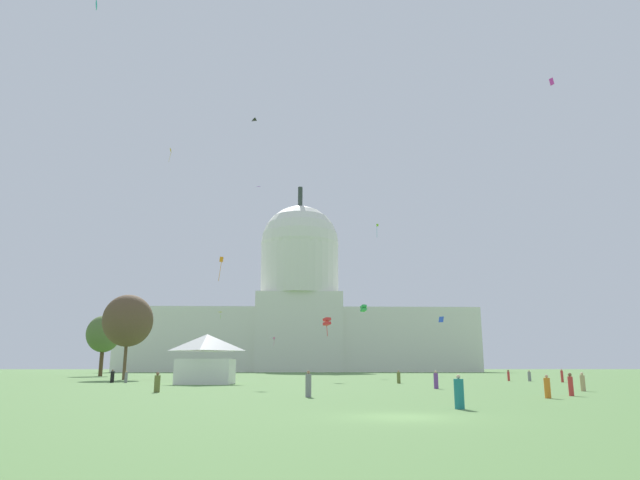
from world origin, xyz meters
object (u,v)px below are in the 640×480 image
(person_teal_back_center, at_px, (459,394))
(kite_turquoise_high, at_px, (96,5))
(kite_yellow_mid, at_px, (221,313))
(tree_west_far, at_px, (104,334))
(person_tan_near_tree_west, at_px, (583,383))
(kite_white_low, at_px, (272,340))
(kite_violet_high, at_px, (259,188))
(kite_orange_mid, at_px, (221,264))
(kite_red_low, at_px, (327,322))
(capitol_building, at_px, (299,311))
(person_red_front_center, at_px, (562,376))
(kite_black_high, at_px, (257,123))
(kite_green_low, at_px, (364,308))
(kite_gold_high, at_px, (170,152))
(person_olive_edge_east, at_px, (157,383))
(kite_magenta_high, at_px, (552,82))
(person_black_lawn_far_left, at_px, (112,377))
(event_tent, at_px, (206,359))
(person_grey_front_right, at_px, (126,377))
(person_grey_near_tent, at_px, (308,385))
(person_olive_edge_west, at_px, (399,377))
(person_red_deep_crowd, at_px, (509,376))
(kite_blue_low, at_px, (441,319))
(person_grey_back_left, at_px, (529,376))
(tree_west_mid, at_px, (128,321))
(person_purple_aisle_center, at_px, (436,380))
(person_red_mid_center, at_px, (571,385))
(kite_lime_high, at_px, (377,226))

(person_teal_back_center, relative_size, kite_turquoise_high, 1.14)
(kite_yellow_mid, bearing_deg, tree_west_far, -134.74)
(tree_west_far, distance_m, person_tan_near_tree_west, 100.88)
(kite_white_low, height_order, kite_violet_high, kite_violet_high)
(person_teal_back_center, relative_size, kite_orange_mid, 0.40)
(kite_red_low, bearing_deg, capitol_building, -122.50)
(person_red_front_center, bearing_deg, kite_black_high, 153.03)
(kite_green_low, bearing_deg, kite_gold_high, 109.75)
(tree_west_far, xyz_separation_m, person_olive_edge_east, (30.91, -76.88, -8.06))
(person_olive_edge_east, bearing_deg, kite_magenta_high, -43.33)
(kite_magenta_high, bearing_deg, capitol_building, 20.74)
(kite_turquoise_high, height_order, kite_green_low, kite_turquoise_high)
(person_black_lawn_far_left, distance_m, kite_gold_high, 89.59)
(event_tent, relative_size, person_grey_front_right, 4.52)
(person_grey_front_right, bearing_deg, person_grey_near_tent, -43.62)
(person_olive_edge_west, height_order, person_teal_back_center, person_teal_back_center)
(kite_magenta_high, bearing_deg, kite_yellow_mid, 37.39)
(event_tent, relative_size, kite_gold_high, 1.72)
(person_red_deep_crowd, distance_m, kite_gold_high, 105.78)
(kite_blue_low, bearing_deg, person_teal_back_center, -12.23)
(kite_green_low, bearing_deg, person_grey_back_left, -80.28)
(person_grey_back_left, bearing_deg, tree_west_far, 28.03)
(tree_west_mid, relative_size, kite_red_low, 5.13)
(person_tan_near_tree_west, xyz_separation_m, person_grey_front_right, (-45.86, 26.56, -0.02))
(person_olive_edge_west, xyz_separation_m, kite_black_high, (-20.93, 32.67, 47.93))
(person_black_lawn_far_left, height_order, kite_orange_mid, kite_orange_mid)
(person_tan_near_tree_west, bearing_deg, person_purple_aisle_center, 135.19)
(kite_orange_mid, relative_size, kite_gold_high, 1.03)
(person_tan_near_tree_west, bearing_deg, tree_west_far, 113.01)
(person_grey_near_tent, xyz_separation_m, person_red_mid_center, (18.48, 0.98, -0.06))
(person_purple_aisle_center, height_order, person_olive_edge_west, person_purple_aisle_center)
(kite_orange_mid, bearing_deg, kite_blue_low, 60.01)
(person_olive_edge_west, height_order, person_red_mid_center, person_red_mid_center)
(tree_west_mid, distance_m, kite_magenta_high, 77.78)
(capitol_building, relative_size, person_red_deep_crowd, 82.95)
(person_olive_edge_east, distance_m, kite_lime_high, 124.97)
(kite_blue_low, bearing_deg, person_olive_edge_west, -20.19)
(person_red_deep_crowd, relative_size, kite_orange_mid, 0.39)
(person_red_deep_crowd, distance_m, kite_yellow_mid, 113.78)
(person_black_lawn_far_left, height_order, kite_white_low, kite_white_low)
(person_tan_near_tree_west, relative_size, kite_violet_high, 1.16)
(capitol_building, bearing_deg, kite_gold_high, -115.90)
(person_red_front_center, bearing_deg, person_red_mid_center, -107.08)
(person_tan_near_tree_west, height_order, kite_white_low, kite_white_low)
(kite_yellow_mid, bearing_deg, kite_red_low, -101.75)
(capitol_building, height_order, person_teal_back_center, capitol_building)
(person_tan_near_tree_west, relative_size, person_teal_back_center, 0.95)
(person_grey_near_tent, height_order, person_black_lawn_far_left, person_grey_near_tent)
(person_olive_edge_west, xyz_separation_m, kite_gold_high, (-47.14, 72.23, 57.15))
(person_red_front_center, distance_m, kite_violet_high, 112.82)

